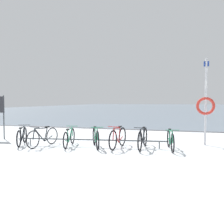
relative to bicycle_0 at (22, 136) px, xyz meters
The scene contains 10 objects.
ground 50.12m from the bicycle_0, 86.03° to the left, with size 80.00×132.00×0.08m.
bike_rack 2.90m from the bicycle_0, ahead, with size 5.53×0.76×0.31m.
bicycle_0 is the anchor object (origin of this frame).
bicycle_1 0.99m from the bicycle_0, ahead, with size 0.49×1.72×0.80m.
bicycle_2 1.96m from the bicycle_0, ahead, with size 0.51×1.70×0.75m.
bicycle_3 3.04m from the bicycle_0, ahead, with size 0.81×1.57×0.82m.
bicycle_4 3.88m from the bicycle_0, ahead, with size 0.46×1.68×0.85m.
bicycle_5 4.79m from the bicycle_0, ahead, with size 0.46×1.76×0.83m.
bicycle_6 5.79m from the bicycle_0, ahead, with size 0.46×1.68×0.78m.
rescue_post 7.42m from the bicycle_0, 14.77° to the left, with size 0.71×0.11×3.46m.
Camera 1 is at (2.49, -4.28, 1.76)m, focal length 38.16 mm.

